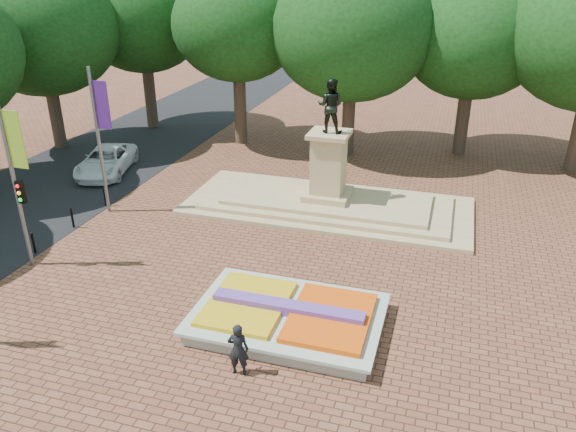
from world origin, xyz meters
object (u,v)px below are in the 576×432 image
(van, at_px, (106,161))
(monument, at_px, (328,192))
(pedestrian, at_px, (238,349))
(flower_bed, at_px, (289,317))

(van, bearing_deg, monument, -19.94)
(pedestrian, bearing_deg, monument, -100.20)
(flower_bed, bearing_deg, van, 142.10)
(van, bearing_deg, flower_bed, -52.76)
(flower_bed, distance_m, pedestrian, 2.82)
(flower_bed, xyz_separation_m, van, (-14.37, 11.18, 0.35))
(van, distance_m, pedestrian, 19.44)
(flower_bed, xyz_separation_m, pedestrian, (-0.74, -2.67, 0.49))
(van, relative_size, pedestrian, 3.04)
(flower_bed, height_order, monument, monument)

